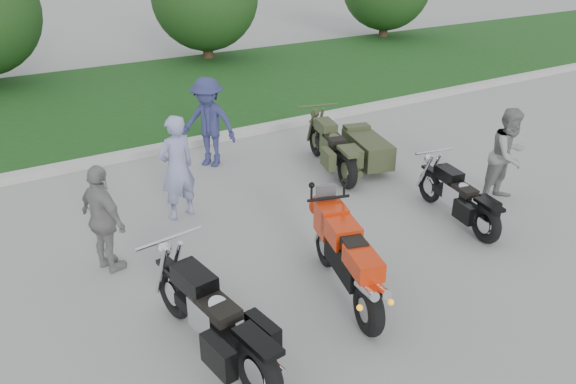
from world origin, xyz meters
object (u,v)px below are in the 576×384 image
cruiser_left (217,323)px  person_stripe (177,168)px  person_denim (208,123)px  sportbike_red (347,257)px  cruiser_right (460,200)px  person_grey (508,155)px  cruiser_sidecar (353,150)px  person_back (104,219)px

cruiser_left → person_stripe: (0.92, 3.38, 0.39)m
person_stripe → person_denim: bearing=-138.6°
sportbike_red → person_denim: size_ratio=1.20×
sportbike_red → cruiser_right: 2.85m
cruiser_right → person_denim: (-2.37, 4.33, 0.48)m
person_stripe → person_grey: (5.04, -2.34, -0.05)m
person_grey → sportbike_red: bearing=-172.8°
cruiser_left → cruiser_sidecar: size_ratio=1.04×
cruiser_right → person_grey: bearing=20.1°
cruiser_right → sportbike_red: bearing=-155.7°
cruiser_sidecar → cruiser_left: bearing=-127.6°
cruiser_sidecar → person_stripe: (-3.60, -0.06, 0.44)m
cruiser_sidecar → sportbike_red: bearing=-113.7°
cruiser_left → person_grey: (5.96, 1.04, 0.34)m
cruiser_sidecar → person_grey: person_grey is taller
cruiser_left → cruiser_sidecar: 5.68m
sportbike_red → cruiser_sidecar: sportbike_red is taller
cruiser_sidecar → person_grey: (1.44, -2.40, 0.39)m
sportbike_red → cruiser_left: bearing=-159.0°
person_denim → cruiser_sidecar: bearing=14.2°
cruiser_right → person_stripe: person_stripe is taller
sportbike_red → person_denim: (0.40, 4.99, 0.28)m
person_stripe → sportbike_red: bearing=95.5°
person_back → person_grey: bearing=-120.4°
cruiser_left → person_back: size_ratio=1.56×
cruiser_right → cruiser_sidecar: 2.62m
cruiser_left → person_denim: person_denim is taller
sportbike_red → cruiser_sidecar: bearing=67.1°
person_stripe → person_denim: size_ratio=0.98×
cruiser_sidecar → person_stripe: person_stripe is taller
person_denim → person_back: (-2.79, -2.72, -0.11)m
person_denim → person_back: 3.90m
person_grey → cruiser_sidecar: bearing=115.9°
sportbike_red → cruiser_sidecar: (2.64, 3.28, -0.17)m
cruiser_left → cruiser_sidecar: cruiser_left is taller
person_stripe → person_denim: 2.23m
person_grey → person_back: size_ratio=1.06×
cruiser_left → person_grey: person_grey is taller
sportbike_red → cruiser_right: (2.76, 0.66, -0.20)m
person_stripe → person_back: (-1.43, -0.95, -0.09)m
cruiser_left → person_back: (-0.51, 2.43, 0.30)m
cruiser_sidecar → person_back: person_back is taller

